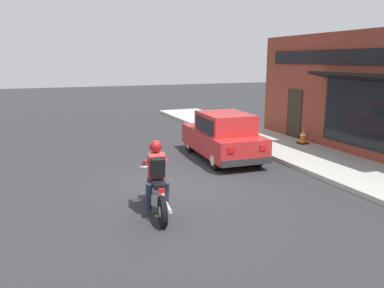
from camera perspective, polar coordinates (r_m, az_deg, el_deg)
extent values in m
plane|color=#2B2B2D|center=(9.71, -1.65, -6.83)|extent=(80.00, 80.00, 0.00)
cube|color=#ADAAA3|center=(14.60, 13.07, -0.21)|extent=(2.60, 22.00, 0.14)
cube|color=brown|center=(13.92, 23.13, 6.96)|extent=(0.50, 9.68, 4.20)
cube|color=black|center=(12.96, 25.86, 3.90)|extent=(0.04, 4.07, 2.10)
cube|color=black|center=(12.97, 25.90, 3.91)|extent=(0.02, 4.26, 2.20)
cube|color=#2D2319|center=(15.84, 15.29, 4.27)|extent=(0.04, 0.90, 2.10)
cube|color=black|center=(12.61, 25.37, 9.24)|extent=(0.81, 4.65, 0.24)
cube|color=black|center=(13.68, 22.75, 12.17)|extent=(0.06, 8.23, 0.50)
cylinder|color=black|center=(8.83, -6.21, -6.78)|extent=(0.18, 0.63, 0.62)
cylinder|color=silver|center=(8.83, -6.21, -6.78)|extent=(0.15, 0.23, 0.22)
cylinder|color=black|center=(7.54, -4.53, -10.23)|extent=(0.18, 0.63, 0.62)
cylinder|color=silver|center=(7.54, -4.53, -10.23)|extent=(0.15, 0.23, 0.22)
cube|color=silver|center=(8.11, -5.39, -7.97)|extent=(0.33, 0.43, 0.24)
ellipsoid|color=#1E3899|center=(8.21, -5.74, -4.69)|extent=(0.36, 0.55, 0.24)
cube|color=black|center=(7.77, -5.16, -5.99)|extent=(0.33, 0.59, 0.10)
cylinder|color=silver|center=(8.64, -6.15, -5.03)|extent=(0.11, 0.33, 0.68)
cylinder|color=silver|center=(8.44, -6.07, -3.46)|extent=(0.56, 0.11, 0.04)
sphere|color=silver|center=(8.64, -6.23, -3.92)|extent=(0.16, 0.16, 0.16)
cylinder|color=silver|center=(7.80, -3.69, -9.57)|extent=(0.15, 0.56, 0.08)
cube|color=red|center=(7.43, -4.65, -7.10)|extent=(0.13, 0.07, 0.08)
cylinder|color=#282D4C|center=(8.00, -6.59, -7.98)|extent=(0.18, 0.37, 0.71)
cylinder|color=#282D4C|center=(8.06, -4.04, -7.77)|extent=(0.18, 0.37, 0.71)
cube|color=#B23333|center=(7.84, -5.43, -3.37)|extent=(0.38, 0.37, 0.57)
cylinder|color=#B23333|center=(8.03, -7.13, -2.73)|extent=(0.16, 0.53, 0.26)
cylinder|color=#B23333|center=(8.09, -4.33, -2.55)|extent=(0.16, 0.53, 0.26)
sphere|color=#A51919|center=(7.80, -5.57, -0.35)|extent=(0.26, 0.26, 0.26)
cube|color=black|center=(7.69, -5.23, -3.54)|extent=(0.31, 0.27, 0.42)
cylinder|color=black|center=(13.45, -0.31, 0.04)|extent=(0.22, 0.61, 0.60)
cylinder|color=silver|center=(13.45, -0.31, 0.04)|extent=(0.22, 0.34, 0.33)
cylinder|color=black|center=(13.96, 5.31, 0.45)|extent=(0.22, 0.61, 0.60)
cylinder|color=silver|center=(13.96, 5.31, 0.45)|extent=(0.22, 0.34, 0.33)
cylinder|color=black|center=(11.27, 3.55, -2.48)|extent=(0.22, 0.61, 0.60)
cylinder|color=silver|center=(11.27, 3.55, -2.48)|extent=(0.22, 0.34, 0.33)
cylinder|color=black|center=(11.87, 10.01, -1.87)|extent=(0.22, 0.61, 0.60)
cylinder|color=silver|center=(11.87, 10.01, -1.87)|extent=(0.22, 0.34, 0.33)
cube|color=red|center=(12.54, 4.55, 0.47)|extent=(1.87, 3.80, 0.70)
cube|color=red|center=(12.20, 5.06, 3.18)|extent=(1.56, 1.99, 0.66)
cube|color=black|center=(13.00, 3.52, 3.56)|extent=(1.34, 0.43, 0.51)
cube|color=black|center=(11.93, 1.87, 2.91)|extent=(0.13, 1.52, 0.46)
cube|color=black|center=(12.51, 8.11, 3.24)|extent=(0.13, 1.52, 0.46)
cube|color=silver|center=(14.05, -0.34, 2.33)|extent=(0.24, 0.06, 0.14)
cube|color=red|center=(10.65, 5.98, -0.97)|extent=(0.20, 0.05, 0.16)
cube|color=silver|center=(14.40, 3.51, 2.56)|extent=(0.24, 0.06, 0.14)
cube|color=red|center=(11.11, 10.75, -0.57)|extent=(0.20, 0.05, 0.16)
cube|color=#28282B|center=(14.26, 1.64, 0.96)|extent=(1.61, 0.22, 0.20)
cube|color=#28282B|center=(10.99, 8.28, -2.71)|extent=(1.61, 0.22, 0.20)
cube|color=black|center=(14.84, 16.49, 0.15)|extent=(0.36, 0.36, 0.04)
cone|color=orange|center=(14.78, 16.56, 1.29)|extent=(0.28, 0.28, 0.56)
cylinder|color=white|center=(14.77, 16.57, 1.36)|extent=(0.20, 0.20, 0.08)
cylinder|color=#23512D|center=(16.13, 6.96, 3.11)|extent=(0.52, 0.52, 0.90)
cylinder|color=black|center=(16.05, 7.01, 4.83)|extent=(0.56, 0.56, 0.08)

